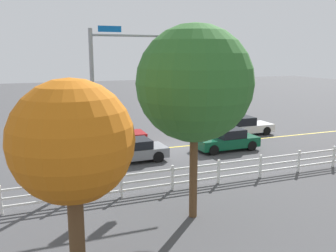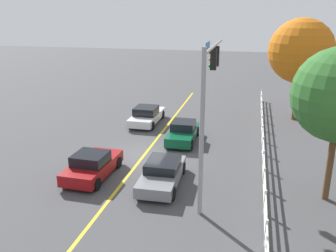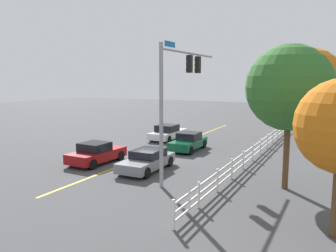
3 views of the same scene
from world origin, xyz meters
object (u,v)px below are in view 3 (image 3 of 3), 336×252
car_3 (96,153)px  tree_0 (289,88)px  tree_1 (310,79)px  car_2 (168,133)px  car_1 (188,142)px  car_0 (147,160)px

car_3 → tree_0: 12.52m
tree_1 → car_2: bearing=-71.7°
car_1 → car_2: bearing=-134.7°
car_0 → tree_0: 9.05m
car_2 → tree_1: (-3.77, 11.39, 4.85)m
car_1 → car_3: 7.46m
car_0 → car_3: size_ratio=1.06×
car_1 → car_2: size_ratio=0.89×
car_1 → tree_1: size_ratio=0.51×
car_0 → tree_1: size_ratio=0.55×
car_2 → tree_0: tree_0 is taller
car_0 → tree_0: size_ratio=0.61×
car_1 → tree_0: size_ratio=0.57×
car_0 → tree_1: (-13.62, 7.65, 4.88)m
car_0 → car_1: car_1 is taller
car_0 → car_1: 6.48m
car_2 → tree_1: tree_1 is taller
car_1 → tree_1: 11.67m
car_3 → car_0: bearing=-87.6°
car_2 → car_1: bearing=-133.5°
tree_0 → car_2: bearing=-129.5°
car_2 → car_3: car_3 is taller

